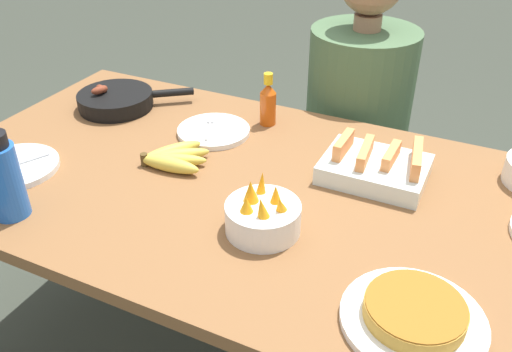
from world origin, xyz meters
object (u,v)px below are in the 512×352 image
at_px(empty_plate_far_left, 14,167).
at_px(hot_sauce_bottle, 268,102).
at_px(frittata_plate_side, 414,315).
at_px(person_figure, 353,155).
at_px(skillet, 117,100).
at_px(empty_plate_near_front, 214,131).
at_px(water_bottle, 3,178).
at_px(fruit_bowl_mango, 262,215).
at_px(banana_bunch, 172,158).
at_px(melon_tray, 376,167).

relative_size(empty_plate_far_left, hot_sauce_bottle, 1.41).
xyz_separation_m(frittata_plate_side, person_figure, (-0.39, 0.97, -0.28)).
bearing_deg(person_figure, skillet, -145.08).
height_order(skillet, empty_plate_near_front, skillet).
xyz_separation_m(empty_plate_near_front, hot_sauce_bottle, (0.12, 0.13, 0.06)).
height_order(water_bottle, hot_sauce_bottle, water_bottle).
height_order(fruit_bowl_mango, person_figure, person_figure).
relative_size(banana_bunch, hot_sauce_bottle, 1.12).
bearing_deg(frittata_plate_side, banana_bunch, 158.06).
bearing_deg(fruit_bowl_mango, skillet, 151.64).
distance_m(frittata_plate_side, fruit_bowl_mango, 0.39).
bearing_deg(skillet, empty_plate_far_left, -127.75).
bearing_deg(melon_tray, empty_plate_near_front, 176.51).
bearing_deg(empty_plate_far_left, frittata_plate_side, -4.14).
xyz_separation_m(empty_plate_far_left, hot_sauce_bottle, (0.49, 0.54, 0.06)).
height_order(frittata_plate_side, hot_sauce_bottle, hot_sauce_bottle).
xyz_separation_m(frittata_plate_side, fruit_bowl_mango, (-0.36, 0.13, 0.02)).
relative_size(melon_tray, person_figure, 0.21).
xyz_separation_m(melon_tray, empty_plate_far_left, (-0.87, -0.38, -0.02)).
bearing_deg(hot_sauce_bottle, melon_tray, -22.83).
relative_size(melon_tray, empty_plate_far_left, 1.14).
xyz_separation_m(frittata_plate_side, empty_plate_near_front, (-0.69, 0.48, -0.01)).
bearing_deg(empty_plate_far_left, water_bottle, -44.42).
bearing_deg(person_figure, banana_bunch, -114.67).
distance_m(banana_bunch, melon_tray, 0.54).
height_order(melon_tray, hot_sauce_bottle, hot_sauce_bottle).
xyz_separation_m(banana_bunch, fruit_bowl_mango, (0.34, -0.15, 0.02)).
distance_m(skillet, frittata_plate_side, 1.17).
bearing_deg(fruit_bowl_mango, banana_bunch, 155.58).
height_order(empty_plate_near_front, empty_plate_far_left, same).
distance_m(fruit_bowl_mango, person_figure, 0.90).
xyz_separation_m(melon_tray, frittata_plate_side, (0.19, -0.45, -0.01)).
relative_size(skillet, empty_plate_far_left, 1.43).
distance_m(empty_plate_far_left, hot_sauce_bottle, 0.73).
distance_m(banana_bunch, person_figure, 0.81).
bearing_deg(skillet, water_bottle, -112.88).
bearing_deg(hot_sauce_bottle, empty_plate_near_front, -132.53).
height_order(banana_bunch, melon_tray, melon_tray).
distance_m(melon_tray, frittata_plate_side, 0.49).
distance_m(skillet, person_figure, 0.87).
relative_size(skillet, water_bottle, 1.55).
bearing_deg(melon_tray, frittata_plate_side, -66.78).
relative_size(banana_bunch, empty_plate_far_left, 0.80).
distance_m(frittata_plate_side, hot_sauce_bottle, 0.84).
xyz_separation_m(melon_tray, hot_sauce_bottle, (-0.38, 0.16, 0.04)).
xyz_separation_m(banana_bunch, hot_sauce_bottle, (0.13, 0.33, 0.05)).
height_order(banana_bunch, fruit_bowl_mango, fruit_bowl_mango).
xyz_separation_m(melon_tray, person_figure, (-0.19, 0.52, -0.29)).
bearing_deg(banana_bunch, person_figure, 65.33).
bearing_deg(hot_sauce_bottle, fruit_bowl_mango, -66.64).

